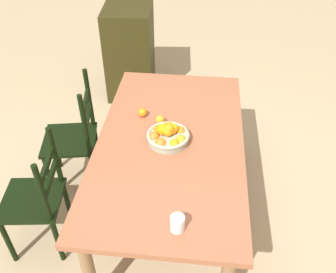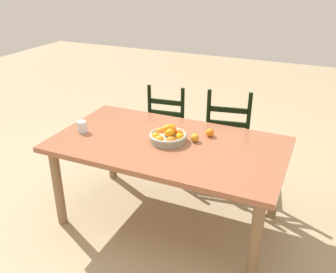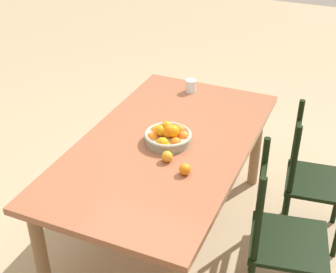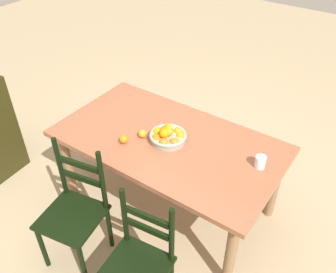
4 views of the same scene
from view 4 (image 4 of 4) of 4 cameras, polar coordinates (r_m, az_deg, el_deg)
ground_plane at (r=3.33m, az=0.03°, el=-10.35°), size 12.00×12.00×0.00m
dining_table at (r=2.88m, az=0.03°, el=-1.78°), size 1.78×0.99×0.73m
chair_near_window at (r=2.74m, az=-14.44°, el=-11.54°), size 0.48×0.48×0.98m
chair_by_cabinet at (r=2.43m, az=-4.66°, el=-19.57°), size 0.44×0.44×0.92m
fruit_bowl at (r=2.78m, az=-0.07°, el=0.16°), size 0.29×0.29×0.14m
orange_loose_0 at (r=2.84m, az=-4.07°, el=0.44°), size 0.06×0.06×0.06m
orange_loose_1 at (r=2.79m, az=-7.04°, el=-0.44°), size 0.07×0.07×0.07m
drinking_glass at (r=2.63m, az=14.37°, el=-3.91°), size 0.08×0.08×0.09m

